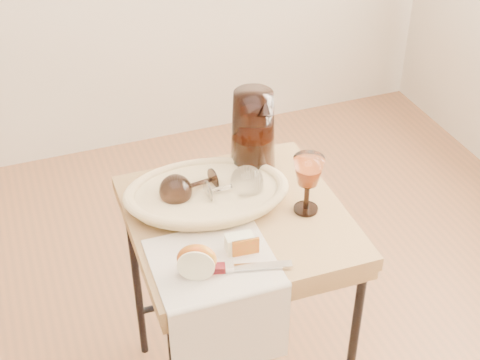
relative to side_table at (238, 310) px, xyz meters
name	(u,v)px	position (x,y,z in m)	size (l,w,h in m)	color
side_table	(238,310)	(0.00, 0.00, 0.00)	(0.53, 0.53, 0.68)	brown
tea_towel	(213,262)	(-0.11, -0.15, 0.34)	(0.28, 0.25, 0.01)	white
bread_basket	(207,196)	(-0.06, 0.07, 0.36)	(0.37, 0.25, 0.05)	tan
goblet_lying_a	(192,186)	(-0.09, 0.09, 0.39)	(0.14, 0.08, 0.08)	#321F17
goblet_lying_b	(230,186)	(0.00, 0.05, 0.40)	(0.14, 0.09, 0.09)	white
pitcher	(253,133)	(0.11, 0.17, 0.46)	(0.16, 0.24, 0.28)	black
wine_goblet	(307,185)	(0.17, -0.04, 0.42)	(0.08, 0.08, 0.16)	white
apple_half	(197,260)	(-0.16, -0.18, 0.39)	(0.09, 0.05, 0.08)	red
apple_wedge	(239,243)	(-0.04, -0.13, 0.37)	(0.06, 0.03, 0.04)	#FFFACB
table_knife	(233,267)	(-0.08, -0.19, 0.36)	(0.24, 0.03, 0.02)	silver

